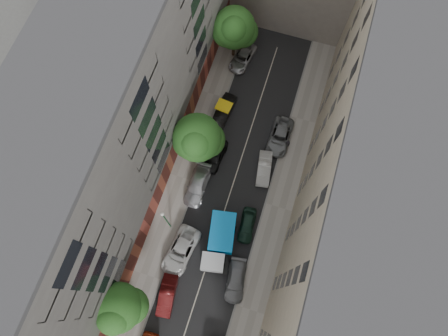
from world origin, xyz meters
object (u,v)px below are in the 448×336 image
at_px(lamp_post, 166,219).
at_px(car_right_3, 264,168).
at_px(car_left_2, 181,251).
at_px(car_left_6, 243,58).
at_px(tarp_truck, 220,241).
at_px(tree_mid, 198,139).
at_px(car_right_2, 247,225).
at_px(car_left_5, 224,111).
at_px(car_left_4, 216,156).
at_px(pedestrian, 288,143).
at_px(car_left_3, 198,185).
at_px(car_left_1, 167,295).
at_px(car_right_4, 280,137).
at_px(tree_far, 235,29).
at_px(car_right_1, 236,281).
at_px(tree_near, 118,309).

bearing_deg(lamp_post, car_right_3, 49.68).
xyz_separation_m(car_left_2, car_left_6, (-0.61, 24.29, -0.11)).
height_order(tarp_truck, car_left_6, tarp_truck).
distance_m(car_right_3, tree_mid, 8.43).
height_order(car_left_2, car_right_2, car_left_2).
height_order(tarp_truck, car_left_5, tarp_truck).
distance_m(tarp_truck, car_left_6, 22.66).
relative_size(car_left_2, car_left_5, 1.20).
distance_m(car_left_4, pedestrian, 8.22).
distance_m(car_left_3, car_left_4, 3.95).
height_order(car_left_1, car_left_3, car_left_3).
bearing_deg(car_right_4, car_left_6, 128.66).
xyz_separation_m(car_left_1, car_right_4, (6.26, 20.05, 0.00)).
height_order(tarp_truck, tree_far, tree_far).
bearing_deg(car_right_2, pedestrian, 75.62).
bearing_deg(car_left_3, tree_far, 93.60).
bearing_deg(car_left_6, car_right_1, -65.47).
distance_m(tarp_truck, car_right_4, 13.78).
relative_size(car_left_1, tree_far, 0.56).
bearing_deg(tree_near, tree_mid, 85.25).
height_order(car_left_1, tree_near, tree_near).
bearing_deg(lamp_post, car_left_1, -72.22).
height_order(tree_mid, pedestrian, tree_mid).
bearing_deg(car_left_5, car_right_2, -55.34).
bearing_deg(car_right_3, car_left_2, -126.54).
bearing_deg(tarp_truck, car_left_5, 95.71).
relative_size(car_left_4, car_right_2, 1.08).
bearing_deg(car_left_4, car_left_1, -85.26).
height_order(tarp_truck, car_left_2, tarp_truck).
relative_size(tarp_truck, car_left_4, 1.52).
xyz_separation_m(car_left_2, car_right_3, (5.79, 11.29, -0.07)).
height_order(car_right_1, car_right_4, car_right_4).
xyz_separation_m(car_left_1, car_right_2, (5.60, 9.21, -0.03)).
bearing_deg(car_left_5, car_right_3, -33.50).
relative_size(car_left_4, tree_near, 0.59).
xyz_separation_m(car_right_3, lamp_post, (-7.75, -9.13, 3.36)).
distance_m(car_left_1, car_left_2, 4.56).
distance_m(car_left_3, lamp_post, 6.20).
bearing_deg(car_left_6, car_left_4, -77.26).
distance_m(car_left_4, tree_near, 18.69).
height_order(car_left_3, car_right_4, car_left_3).
height_order(car_right_2, car_right_3, car_right_3).
xyz_separation_m(car_left_2, lamp_post, (-1.97, 2.16, 3.29)).
bearing_deg(car_left_5, tree_near, -89.09).
xyz_separation_m(car_right_4, lamp_post, (-8.41, -13.33, 3.33)).
bearing_deg(car_left_4, car_left_5, 102.87).
height_order(tarp_truck, tree_near, tree_near).
xyz_separation_m(tree_far, lamp_post, (-0.11, -22.46, -1.05)).
height_order(tarp_truck, lamp_post, lamp_post).
relative_size(car_left_5, car_right_4, 0.89).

